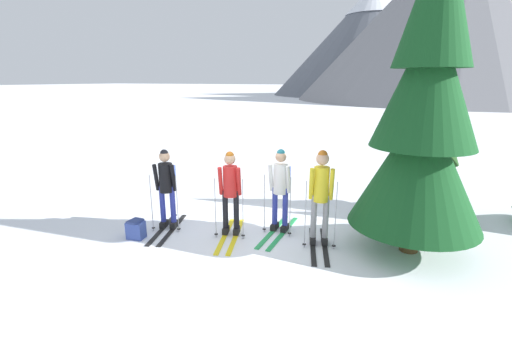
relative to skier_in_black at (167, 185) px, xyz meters
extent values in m
plane|color=white|center=(1.53, 0.39, -0.94)|extent=(400.00, 400.00, 0.00)
cube|color=black|center=(0.14, -0.07, -0.93)|extent=(0.59, 1.59, 0.02)
cube|color=black|center=(-0.07, -0.14, -0.93)|extent=(0.59, 1.59, 0.02)
cube|color=black|center=(0.11, 0.02, -0.86)|extent=(0.18, 0.28, 0.12)
cylinder|color=#2D389E|center=(0.11, 0.02, -0.42)|extent=(0.11, 0.11, 0.79)
cube|color=black|center=(-0.10, -0.05, -0.86)|extent=(0.18, 0.28, 0.12)
cylinder|color=#2D389E|center=(-0.10, -0.05, -0.42)|extent=(0.11, 0.11, 0.79)
cylinder|color=black|center=(0.00, -0.01, 0.15)|extent=(0.28, 0.28, 0.60)
sphere|color=tan|center=(0.00, -0.01, 0.59)|extent=(0.21, 0.21, 0.21)
sphere|color=black|center=(0.00, -0.01, 0.66)|extent=(0.16, 0.16, 0.16)
cylinder|color=black|center=(0.19, -0.01, 0.17)|extent=(0.14, 0.21, 0.57)
cylinder|color=black|center=(-0.15, -0.12, 0.17)|extent=(0.14, 0.21, 0.57)
cylinder|color=#A5A5AD|center=(0.32, -0.10, -0.34)|extent=(0.02, 0.02, 1.19)
cylinder|color=black|center=(0.32, -0.10, -0.88)|extent=(0.07, 0.07, 0.01)
cylinder|color=#A5A5AD|center=(-0.20, -0.27, -0.34)|extent=(0.02, 0.02, 1.19)
cylinder|color=black|center=(-0.20, -0.27, -0.88)|extent=(0.07, 0.07, 0.01)
cube|color=#384C99|center=(-0.05, 0.15, 0.18)|extent=(0.30, 0.23, 0.36)
cube|color=yellow|center=(1.48, 0.18, -0.93)|extent=(0.61, 1.66, 0.02)
cube|color=yellow|center=(1.27, 0.11, -0.93)|extent=(0.61, 1.66, 0.02)
cube|color=black|center=(1.45, 0.28, -0.86)|extent=(0.18, 0.28, 0.12)
cylinder|color=black|center=(1.45, 0.28, -0.42)|extent=(0.11, 0.11, 0.80)
cube|color=black|center=(1.24, 0.21, -0.86)|extent=(0.18, 0.28, 0.12)
cylinder|color=black|center=(1.24, 0.21, -0.42)|extent=(0.11, 0.11, 0.80)
cylinder|color=red|center=(1.35, 0.24, 0.17)|extent=(0.28, 0.28, 0.60)
sphere|color=tan|center=(1.35, 0.24, 0.61)|extent=(0.22, 0.22, 0.22)
sphere|color=#B76019|center=(1.35, 0.24, 0.68)|extent=(0.16, 0.16, 0.16)
cylinder|color=red|center=(1.54, 0.24, 0.18)|extent=(0.14, 0.21, 0.57)
cylinder|color=red|center=(1.19, 0.13, 0.18)|extent=(0.14, 0.21, 0.57)
cylinder|color=#A5A5AD|center=(1.66, 0.15, -0.33)|extent=(0.02, 0.02, 1.21)
cylinder|color=black|center=(1.66, 0.15, -0.88)|extent=(0.07, 0.07, 0.01)
cylinder|color=#A5A5AD|center=(1.15, -0.01, -0.33)|extent=(0.02, 0.02, 1.21)
cylinder|color=black|center=(1.15, -0.01, -0.88)|extent=(0.07, 0.07, 0.01)
cube|color=green|center=(2.29, 0.70, -0.93)|extent=(0.14, 1.77, 0.02)
cube|color=green|center=(2.07, 0.69, -0.93)|extent=(0.14, 1.77, 0.02)
cube|color=black|center=(2.29, 0.80, -0.86)|extent=(0.12, 0.26, 0.12)
cylinder|color=#2D389E|center=(2.29, 0.80, -0.41)|extent=(0.11, 0.11, 0.81)
cube|color=black|center=(2.07, 0.79, -0.86)|extent=(0.12, 0.26, 0.12)
cylinder|color=#2D389E|center=(2.07, 0.79, -0.41)|extent=(0.11, 0.11, 0.81)
cylinder|color=white|center=(2.18, 0.80, 0.18)|extent=(0.28, 0.28, 0.61)
sphere|color=tan|center=(2.18, 0.80, 0.62)|extent=(0.22, 0.22, 0.22)
sphere|color=#1E6B7A|center=(2.18, 0.80, 0.69)|extent=(0.16, 0.16, 0.16)
cylinder|color=white|center=(2.36, 0.74, 0.19)|extent=(0.09, 0.20, 0.58)
cylinder|color=white|center=(2.00, 0.73, 0.19)|extent=(0.09, 0.20, 0.58)
cylinder|color=#A5A5AD|center=(2.45, 0.62, -0.33)|extent=(0.02, 0.02, 1.22)
cylinder|color=black|center=(2.45, 0.62, -0.88)|extent=(0.07, 0.07, 0.01)
cylinder|color=#A5A5AD|center=(1.91, 0.61, -0.33)|extent=(0.02, 0.02, 1.22)
cylinder|color=black|center=(1.91, 0.61, -0.88)|extent=(0.07, 0.07, 0.01)
cube|color=#384C99|center=(2.18, 0.97, 0.21)|extent=(0.26, 0.17, 0.36)
cube|color=black|center=(3.21, 0.46, -0.93)|extent=(0.57, 1.55, 0.02)
cube|color=black|center=(3.00, 0.39, -0.93)|extent=(0.57, 1.55, 0.02)
cube|color=black|center=(3.18, 0.55, -0.86)|extent=(0.18, 0.28, 0.12)
cylinder|color=gray|center=(3.18, 0.55, -0.39)|extent=(0.11, 0.11, 0.86)
cube|color=black|center=(2.97, 0.48, -0.86)|extent=(0.18, 0.28, 0.12)
cylinder|color=gray|center=(2.97, 0.48, -0.39)|extent=(0.11, 0.11, 0.86)
cylinder|color=yellow|center=(3.07, 0.52, 0.24)|extent=(0.28, 0.28, 0.64)
sphere|color=tan|center=(3.07, 0.52, 0.71)|extent=(0.23, 0.23, 0.23)
sphere|color=#B76019|center=(3.07, 0.52, 0.78)|extent=(0.17, 0.17, 0.17)
cylinder|color=yellow|center=(3.26, 0.51, 0.26)|extent=(0.14, 0.22, 0.61)
cylinder|color=yellow|center=(2.92, 0.41, 0.26)|extent=(0.14, 0.22, 0.61)
cylinder|color=#A5A5AD|center=(3.38, 0.43, -0.29)|extent=(0.02, 0.02, 1.29)
cylinder|color=black|center=(3.38, 0.43, -0.88)|extent=(0.07, 0.07, 0.01)
cylinder|color=#A5A5AD|center=(2.87, 0.26, -0.29)|extent=(0.02, 0.02, 1.29)
cylinder|color=black|center=(2.87, 0.26, -0.88)|extent=(0.07, 0.07, 0.01)
cylinder|color=#51381E|center=(4.95, 3.28, -0.61)|extent=(0.20, 0.20, 0.65)
cone|color=#1E4219|center=(4.95, 3.28, 0.07)|extent=(1.38, 1.38, 1.36)
cone|color=#1E4219|center=(4.95, 3.28, 0.93)|extent=(1.06, 1.06, 1.36)
cone|color=#1E4219|center=(4.95, 3.28, 1.72)|extent=(0.75, 0.75, 1.36)
cylinder|color=#51381E|center=(4.64, 0.93, -0.41)|extent=(0.33, 0.33, 1.04)
cone|color=#14471E|center=(4.64, 0.93, 0.69)|extent=(2.23, 2.23, 2.21)
cone|color=#14471E|center=(4.64, 0.93, 2.08)|extent=(1.71, 1.71, 2.21)
cube|color=#384C99|center=(-0.26, -0.70, -0.77)|extent=(0.36, 0.29, 0.34)
cube|color=navy|center=(-0.26, -0.70, -0.58)|extent=(0.22, 0.28, 0.04)
cone|color=slate|center=(-5.50, 69.97, 9.02)|extent=(36.63, 36.63, 19.92)
cone|color=gray|center=(7.75, 56.88, 11.04)|extent=(44.25, 44.25, 23.94)
camera|label=1|loc=(4.60, -5.76, 2.08)|focal=25.57mm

